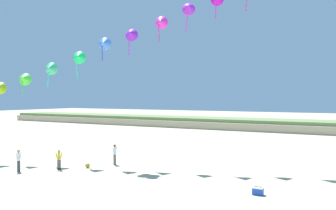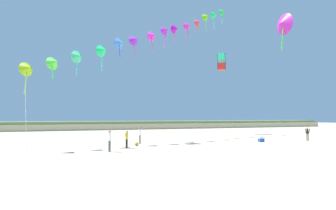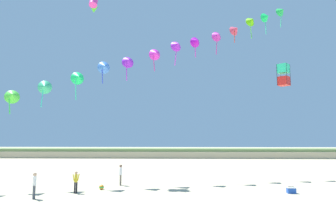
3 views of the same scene
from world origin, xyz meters
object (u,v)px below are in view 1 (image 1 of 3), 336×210
person_near_left (115,153)px  person_far_left (19,159)px  person_near_right (59,158)px  beach_cooler (258,191)px  beach_ball (88,165)px

person_near_left → person_far_left: person_near_left is taller
person_near_left → person_far_left: (-4.35, -5.70, -0.01)m
person_near_right → person_far_left: (-1.94, -2.05, 0.08)m
beach_cooler → beach_ball: bearing=175.7°
person_near_right → person_far_left: size_ratio=0.92×
person_near_left → person_near_right: size_ratio=1.10×
beach_ball → person_far_left: bearing=-132.5°
beach_ball → person_near_left: bearing=63.8°
person_far_left → person_near_right: bearing=46.7°
person_far_left → beach_cooler: size_ratio=2.84×
person_near_right → beach_ball: 2.22m
person_near_right → beach_cooler: person_near_right is taller
person_near_right → beach_cooler: size_ratio=2.61×
beach_cooler → person_near_right: bearing=-177.8°
person_far_left → beach_ball: size_ratio=4.52×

